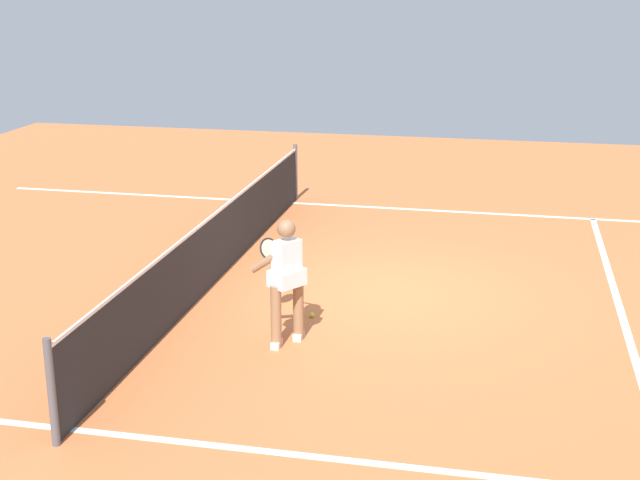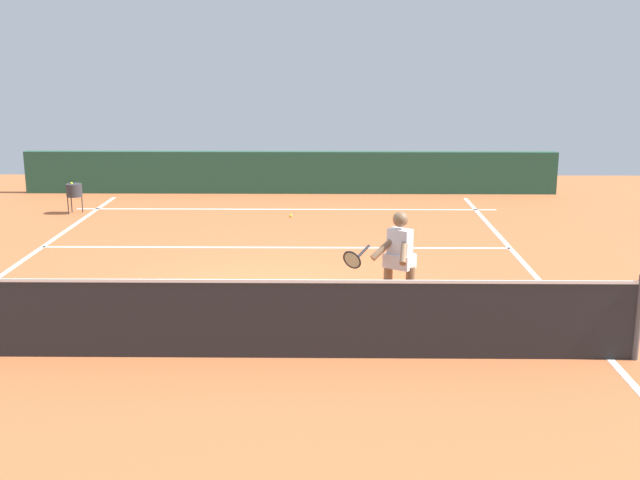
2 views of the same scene
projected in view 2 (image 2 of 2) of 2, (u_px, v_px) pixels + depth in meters
name	position (u px, v px, depth m)	size (l,w,h in m)	color
ground_plane	(262.00, 297.00, 12.36)	(24.38, 24.38, 0.00)	#C66638
court_back_wall	(290.00, 172.00, 21.05)	(14.09, 0.24, 1.11)	#23513D
baseline_marking	(286.00, 209.00, 19.04)	(10.09, 0.10, 0.01)	white
service_line_marking	(276.00, 247.00, 15.39)	(9.09, 0.10, 0.01)	white
sideline_left_marking	(555.00, 297.00, 12.30)	(0.10, 16.76, 0.01)	white
court_net	(245.00, 319.00, 9.80)	(9.77, 0.08, 1.10)	#4C4C51
tennis_player	(398.00, 261.00, 11.19)	(1.08, 0.76, 1.55)	#8C6647
tennis_ball_near	(338.00, 312.00, 11.52)	(0.07, 0.07, 0.07)	#D1E533
tennis_ball_mid	(291.00, 216.00, 18.16)	(0.07, 0.07, 0.07)	#D1E533
ball_hopper	(74.00, 190.00, 18.46)	(0.36, 0.36, 0.74)	#333338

